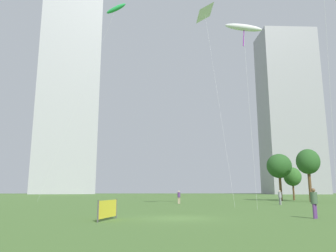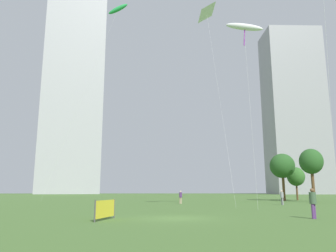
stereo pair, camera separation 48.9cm
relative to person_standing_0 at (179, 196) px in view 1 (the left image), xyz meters
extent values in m
plane|color=#476B30|center=(-1.80, -21.42, -0.94)|extent=(280.00, 280.00, 0.00)
cylinder|color=tan|center=(0.08, -0.01, -0.55)|extent=(0.15, 0.15, 0.79)
cylinder|color=tan|center=(-0.08, 0.01, -0.55)|extent=(0.15, 0.15, 0.79)
cylinder|color=#593372|center=(0.00, 0.00, 0.16)|extent=(0.36, 0.36, 0.63)
sphere|color=beige|center=(0.00, 0.00, 0.58)|extent=(0.21, 0.21, 0.21)
cylinder|color=#593372|center=(6.59, -22.15, -0.50)|extent=(0.17, 0.17, 0.90)
cylinder|color=#593372|center=(6.73, -22.04, -0.50)|extent=(0.17, 0.17, 0.90)
cylinder|color=#3F593F|center=(6.66, -22.10, 0.31)|extent=(0.41, 0.41, 0.71)
sphere|color=brown|center=(6.66, -22.10, 0.78)|extent=(0.24, 0.24, 0.24)
cylinder|color=gray|center=(11.74, -3.41, -0.53)|extent=(0.15, 0.15, 0.83)
cylinder|color=gray|center=(11.78, -3.57, -0.53)|extent=(0.15, 0.15, 0.83)
cylinder|color=gray|center=(11.76, -3.49, 0.21)|extent=(0.38, 0.38, 0.65)
sphere|color=beige|center=(11.76, -3.49, 0.65)|extent=(0.22, 0.22, 0.22)
cylinder|color=silver|center=(6.15, -11.51, 8.53)|extent=(0.17, 2.26, 18.94)
ellipsoid|color=white|center=(6.22, -10.38, 18.00)|extent=(4.03, 2.36, 1.96)
cylinder|color=purple|center=(6.22, -10.38, 16.79)|extent=(0.20, 0.30, 1.81)
cylinder|color=silver|center=(-14.87, 6.26, 13.77)|extent=(11.21, 4.10, 29.43)
ellipsoid|color=green|center=(-9.27, 4.21, 28.49)|extent=(3.32, 1.22, 1.99)
cylinder|color=silver|center=(4.76, -2.62, 13.24)|extent=(0.73, 11.32, 28.38)
pyramid|color=white|center=(4.39, 3.05, 27.46)|extent=(3.08, 3.09, 1.70)
cylinder|color=brown|center=(17.41, 10.51, 1.15)|extent=(0.41, 0.41, 4.20)
ellipsoid|color=#285623|center=(17.41, 10.51, 4.65)|extent=(3.98, 3.98, 3.96)
cylinder|color=brown|center=(19.85, 5.41, 1.41)|extent=(0.44, 0.44, 4.70)
ellipsoid|color=#285623|center=(19.85, 5.41, 4.95)|extent=(3.42, 3.42, 3.73)
cylinder|color=brown|center=(20.77, 13.39, 0.53)|extent=(0.30, 0.30, 2.94)
ellipsoid|color=#336628|center=(20.77, 13.39, 3.03)|extent=(2.95, 2.95, 3.18)
cube|color=#939399|center=(54.56, 90.00, 33.77)|extent=(22.70, 16.20, 69.43)
cube|color=#A8A8AD|center=(-41.19, 101.47, 54.00)|extent=(29.38, 25.01, 109.89)
cylinder|color=#4C4C4C|center=(-6.39, -23.93, -0.34)|extent=(0.08, 0.08, 1.20)
cylinder|color=#4C4C4C|center=(-5.68, -21.25, -0.34)|extent=(0.08, 0.08, 1.20)
cube|color=yellow|center=(-6.04, -22.59, -0.29)|extent=(0.74, 2.69, 1.00)
camera|label=1|loc=(-3.46, -42.54, 0.81)|focal=35.01mm
camera|label=2|loc=(-2.97, -42.56, 0.81)|focal=35.01mm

